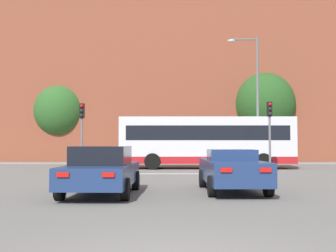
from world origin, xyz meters
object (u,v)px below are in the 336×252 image
Objects in this scene: car_saloon_left at (102,170)px; street_lamp_junction at (253,90)px; bus_crossing_lead at (206,141)px; traffic_light_near_right at (270,125)px; traffic_light_far_right at (241,131)px; pedestrian_walking_east at (162,152)px; pedestrian_waiting at (176,152)px; car_roadster_right at (232,170)px; traffic_light_near_left at (82,126)px.

street_lamp_junction is at bearing 62.93° from car_saloon_left.
traffic_light_near_right is at bearing 36.26° from bus_crossing_lead.
pedestrian_walking_east is at bearing 176.16° from traffic_light_far_right.
traffic_light_near_right is 12.08m from pedestrian_waiting.
traffic_light_far_right is at bearing 2.36° from pedestrian_waiting.
traffic_light_far_right reaches higher than pedestrian_waiting.
traffic_light_near_right is 2.47× the size of pedestrian_walking_east.
pedestrian_walking_east is at bearing -179.83° from pedestrian_waiting.
traffic_light_far_right is at bearing 70.32° from car_saloon_left.
bus_crossing_lead is 2.87× the size of traffic_light_far_right.
bus_crossing_lead is at bearing 87.60° from car_roadster_right.
street_lamp_junction reaches higher than pedestrian_waiting.
car_saloon_left is at bearing -169.79° from car_roadster_right.
pedestrian_waiting is 1.12m from pedestrian_walking_east.
street_lamp_junction is 5.44× the size of pedestrian_walking_east.
traffic_light_near_right is 12.68m from pedestrian_walking_east.
pedestrian_waiting is (-4.98, 10.88, -1.66)m from traffic_light_near_right.
traffic_light_near_right is at bearing 53.19° from car_saloon_left.
pedestrian_walking_east is at bearing -156.12° from bus_crossing_lead.
traffic_light_far_right is 6.78m from street_lamp_junction.
traffic_light_near_left reaches higher than car_roadster_right.
pedestrian_waiting is (-5.15, 0.31, -1.64)m from traffic_light_far_right.
pedestrian_waiting is 1.04× the size of pedestrian_walking_east.
pedestrian_walking_east is (-6.04, 6.72, -4.16)m from street_lamp_junction.
street_lamp_junction is at bearing -47.51° from pedestrian_waiting.
car_saloon_left is 14.56m from bus_crossing_lead.
car_roadster_right is at bearing -116.82° from pedestrian_walking_east.
traffic_light_far_right is at bearing -38.66° from pedestrian_walking_east.
car_roadster_right is 19.72m from pedestrian_waiting.
bus_crossing_lead is at bearing -68.39° from pedestrian_waiting.
bus_crossing_lead is 2.91× the size of traffic_light_near_left.
street_lamp_junction is 9.21m from pedestrian_waiting.
bus_crossing_lead is 7.01× the size of pedestrian_walking_east.
bus_crossing_lead is 6.98m from pedestrian_waiting.
car_roadster_right is 13.02m from bus_crossing_lead.
car_saloon_left is at bearing -17.68° from bus_crossing_lead.
traffic_light_near_right reaches higher than pedestrian_waiting.
pedestrian_waiting reaches higher than car_saloon_left.
traffic_light_far_right reaches higher than pedestrian_walking_east.
car_roadster_right is at bearing 12.73° from car_saloon_left.
traffic_light_near_right is 0.45× the size of street_lamp_junction.
car_roadster_right is (4.19, 0.86, -0.05)m from car_saloon_left.
street_lamp_junction is 5.20× the size of pedestrian_waiting.
bus_crossing_lead is 1.29× the size of street_lamp_junction.
traffic_light_far_right is (7.67, 20.20, 1.82)m from car_saloon_left.
bus_crossing_lead is 7.46m from pedestrian_walking_east.
street_lamp_junction is 9.95m from pedestrian_walking_east.
bus_crossing_lead reaches higher than pedestrian_waiting.
pedestrian_waiting is (5.19, 10.99, -1.60)m from traffic_light_near_left.
car_roadster_right is 9.56m from traffic_light_near_right.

